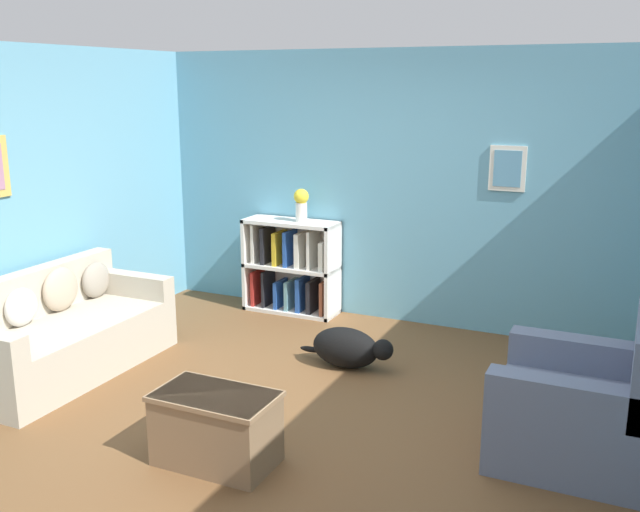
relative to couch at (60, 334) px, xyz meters
name	(u,v)px	position (x,y,z in m)	size (l,w,h in m)	color
ground_plane	(297,409)	(2.06, 0.16, -0.31)	(14.00, 14.00, 0.00)	brown
wall_back	(401,189)	(2.06, 2.41, 0.99)	(5.60, 0.13, 2.60)	#609EB7
wall_left	(18,206)	(-0.49, 0.16, 0.99)	(0.13, 5.00, 2.60)	#609EB7
couch	(60,334)	(0.00, 0.00, 0.00)	(0.85, 1.80, 0.81)	#B7AD99
bookshelf	(292,267)	(1.00, 2.18, 0.15)	(0.96, 0.35, 0.95)	silver
recliner_chair	(586,408)	(3.99, 0.30, 0.03)	(0.95, 0.94, 0.96)	slate
coffee_table	(216,426)	(1.94, -0.70, -0.07)	(0.75, 0.44, 0.46)	#846647
dog	(348,348)	(2.09, 1.04, -0.14)	(0.85, 0.30, 0.34)	black
vase	(301,203)	(1.12, 2.16, 0.82)	(0.15, 0.15, 0.33)	silver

